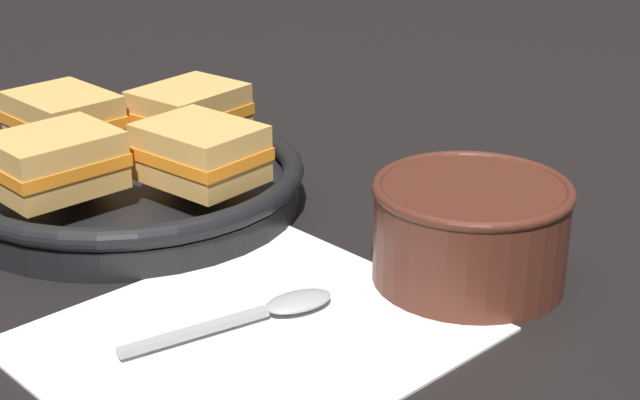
% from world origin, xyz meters
% --- Properties ---
extents(ground_plane, '(4.00, 4.00, 0.00)m').
position_xyz_m(ground_plane, '(0.00, 0.00, 0.00)').
color(ground_plane, black).
extents(napkin, '(0.30, 0.27, 0.00)m').
position_xyz_m(napkin, '(-0.06, -0.07, 0.00)').
color(napkin, white).
rests_on(napkin, ground_plane).
extents(soup_bowl, '(0.14, 0.14, 0.08)m').
position_xyz_m(soup_bowl, '(0.11, -0.09, 0.04)').
color(soup_bowl, '#4C2319').
rests_on(soup_bowl, ground_plane).
extents(spoon, '(0.15, 0.03, 0.01)m').
position_xyz_m(spoon, '(-0.04, -0.05, 0.01)').
color(spoon, '#9E9EA3').
rests_on(spoon, napkin).
extents(skillet, '(0.29, 0.42, 0.04)m').
position_xyz_m(skillet, '(-0.03, 0.18, 0.02)').
color(skillet, black).
rests_on(skillet, ground_plane).
extents(sandwich_near_left, '(0.09, 0.11, 0.05)m').
position_xyz_m(sandwich_near_left, '(-0.00, 0.11, 0.07)').
color(sandwich_near_left, tan).
rests_on(sandwich_near_left, skillet).
extents(sandwich_near_right, '(0.11, 0.10, 0.05)m').
position_xyz_m(sandwich_near_right, '(0.04, 0.21, 0.07)').
color(sandwich_near_right, tan).
rests_on(sandwich_near_right, skillet).
extents(sandwich_far_left, '(0.09, 0.10, 0.05)m').
position_xyz_m(sandwich_far_left, '(-0.06, 0.25, 0.07)').
color(sandwich_far_left, tan).
rests_on(sandwich_far_left, skillet).
extents(sandwich_far_right, '(0.10, 0.09, 0.05)m').
position_xyz_m(sandwich_far_right, '(-0.10, 0.15, 0.07)').
color(sandwich_far_right, tan).
rests_on(sandwich_far_right, skillet).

